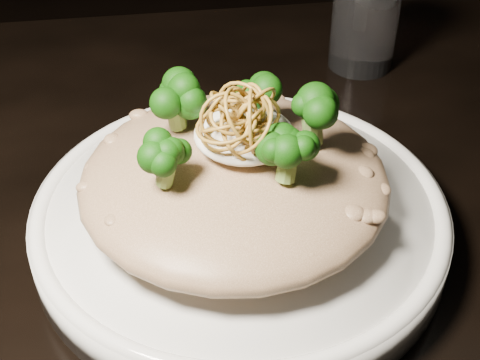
% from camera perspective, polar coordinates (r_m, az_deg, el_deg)
% --- Properties ---
extents(table, '(1.10, 0.80, 0.75)m').
position_cam_1_polar(table, '(0.61, 6.44, -8.26)').
color(table, black).
rests_on(table, ground).
extents(plate, '(0.32, 0.32, 0.03)m').
position_cam_1_polar(plate, '(0.52, -0.00, -3.35)').
color(plate, white).
rests_on(plate, table).
extents(risotto, '(0.23, 0.23, 0.05)m').
position_cam_1_polar(risotto, '(0.49, -0.51, 0.07)').
color(risotto, brown).
rests_on(risotto, plate).
extents(broccoli, '(0.14, 0.14, 0.05)m').
position_cam_1_polar(broccoli, '(0.46, -0.45, 5.07)').
color(broccoli, black).
rests_on(broccoli, risotto).
extents(cheese, '(0.07, 0.07, 0.02)m').
position_cam_1_polar(cheese, '(0.47, 0.37, 3.94)').
color(cheese, white).
rests_on(cheese, risotto).
extents(shallots, '(0.06, 0.06, 0.04)m').
position_cam_1_polar(shallots, '(0.45, 0.20, 6.28)').
color(shallots, olive).
rests_on(shallots, cheese).
extents(drinking_glass, '(0.09, 0.09, 0.12)m').
position_cam_1_polar(drinking_glass, '(0.74, 10.68, 13.86)').
color(drinking_glass, silver).
rests_on(drinking_glass, table).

